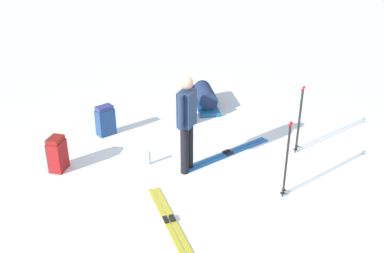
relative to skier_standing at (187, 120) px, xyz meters
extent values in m
plane|color=white|center=(-0.26, -0.10, -0.95)|extent=(80.00, 80.00, 0.00)
cylinder|color=black|center=(-0.10, -0.03, -0.53)|extent=(0.14, 0.14, 0.85)
cylinder|color=black|center=(0.10, 0.03, -0.53)|extent=(0.14, 0.14, 0.85)
cube|color=#1F304F|center=(0.00, 0.00, 0.20)|extent=(0.39, 0.31, 0.60)
cylinder|color=#1F304F|center=(-0.23, -0.07, 0.23)|extent=(0.09, 0.09, 0.58)
cylinder|color=#1F304F|center=(0.23, 0.07, 0.23)|extent=(0.09, 0.09, 0.58)
sphere|color=tan|center=(0.00, 0.00, 0.64)|extent=(0.22, 0.22, 0.22)
cube|color=#1E60AE|center=(-0.91, 0.17, -0.94)|extent=(1.90, 0.49, 0.02)
cube|color=black|center=(-0.91, 0.17, -0.92)|extent=(0.15, 0.09, 0.03)
cube|color=#1E60AE|center=(-0.89, 0.27, -0.94)|extent=(1.90, 0.49, 0.02)
cube|color=black|center=(-0.89, 0.27, -0.92)|extent=(0.15, 0.09, 0.03)
cube|color=gold|center=(1.18, 0.74, -0.94)|extent=(0.90, 1.52, 0.02)
cube|color=black|center=(1.18, 0.74, -0.92)|extent=(0.12, 0.15, 0.03)
cube|color=gold|center=(1.27, 0.70, -0.94)|extent=(0.90, 1.52, 0.02)
cube|color=black|center=(1.27, 0.70, -0.92)|extent=(0.12, 0.15, 0.03)
cube|color=navy|center=(-1.46, -1.26, -0.66)|extent=(0.37, 0.43, 0.59)
cube|color=navy|center=(-1.46, -1.26, -0.32)|extent=(0.33, 0.39, 0.08)
cube|color=navy|center=(0.02, -2.12, -0.69)|extent=(0.38, 0.27, 0.53)
cube|color=navy|center=(0.02, -2.12, -0.38)|extent=(0.34, 0.24, 0.08)
cube|color=maroon|center=(1.42, -1.68, -0.68)|extent=(0.39, 0.35, 0.54)
cube|color=maroon|center=(1.42, -1.68, -0.37)|extent=(0.35, 0.32, 0.08)
cylinder|color=black|center=(-1.89, 1.09, -0.35)|extent=(0.02, 0.02, 1.20)
sphere|color=#A51919|center=(-1.89, 1.09, 0.28)|extent=(0.05, 0.05, 0.05)
cylinder|color=black|center=(-1.89, 1.09, -0.89)|extent=(0.07, 0.07, 0.01)
cylinder|color=black|center=(-1.75, 1.13, -0.35)|extent=(0.02, 0.02, 1.20)
sphere|color=#A51919|center=(-1.75, 1.13, 0.28)|extent=(0.05, 0.05, 0.05)
cylinder|color=black|center=(-1.75, 1.13, -0.89)|extent=(0.07, 0.07, 0.01)
cylinder|color=black|center=(-0.45, 1.63, -0.35)|extent=(0.02, 0.02, 1.20)
sphere|color=#A51919|center=(-0.45, 1.63, 0.28)|extent=(0.05, 0.05, 0.05)
cylinder|color=black|center=(-0.45, 1.63, -0.89)|extent=(0.07, 0.07, 0.01)
cylinder|color=black|center=(-0.36, 1.65, -0.35)|extent=(0.02, 0.02, 1.20)
sphere|color=#A51919|center=(-0.36, 1.65, 0.28)|extent=(0.05, 0.05, 0.05)
cylinder|color=black|center=(-0.36, 1.65, -0.89)|extent=(0.07, 0.07, 0.01)
cube|color=#185283|center=(-2.35, -1.49, -0.91)|extent=(1.14, 1.23, 0.09)
cylinder|color=#1D2B4C|center=(-2.35, -1.49, -0.66)|extent=(0.86, 0.92, 0.40)
cylinder|color=#AEB8C7|center=(0.30, -0.63, -0.82)|extent=(0.07, 0.07, 0.26)
camera|label=1|loc=(4.84, 4.22, 2.99)|focal=40.67mm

